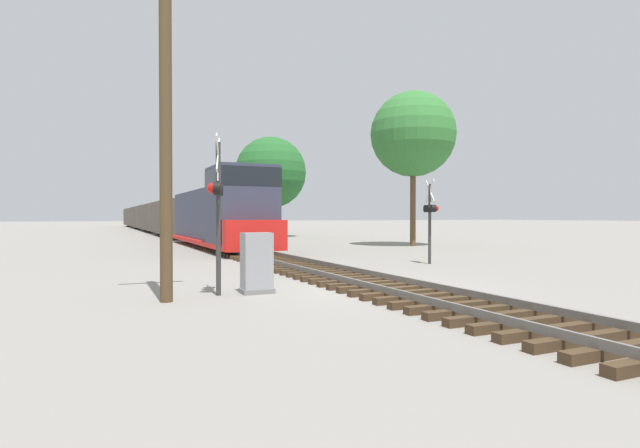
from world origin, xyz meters
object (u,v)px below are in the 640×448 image
freight_train (156,217)px  crossing_signal_far (431,212)px  tree_far_right (413,134)px  relay_cabinet (257,263)px  utility_pole (165,87)px  tree_mid_background (271,172)px  crossing_signal_near (217,197)px  tree_deep_background (269,190)px

freight_train → crossing_signal_far: 47.15m
crossing_signal_far → tree_far_right: 13.32m
relay_cabinet → tree_far_right: 22.30m
utility_pole → relay_cabinet: bearing=10.1°
tree_far_right → freight_train: bearing=108.4°
freight_train → tree_mid_background: (8.30, -18.86, 4.22)m
freight_train → crossing_signal_near: (-4.12, -51.27, 0.59)m
tree_far_right → tree_mid_background: size_ratio=1.07×
tree_mid_background → crossing_signal_near: bearing=-111.0°
freight_train → tree_deep_background: bearing=-21.1°
tree_deep_background → utility_pole: bearing=-111.2°
crossing_signal_near → tree_far_right: size_ratio=0.39×
crossing_signal_far → tree_deep_background: tree_deep_background is taller
freight_train → crossing_signal_far: freight_train is taller
relay_cabinet → tree_deep_background: (15.91, 46.39, 4.39)m
relay_cabinet → tree_mid_background: bearing=70.6°
freight_train → relay_cabinet: (-3.13, -51.32, -1.07)m
tree_deep_background → tree_mid_background: bearing=-107.8°
utility_pole → tree_far_right: 23.37m
freight_train → crossing_signal_near: bearing=-94.6°
relay_cabinet → tree_deep_background: bearing=71.1°
utility_pole → tree_deep_background: bearing=68.8°
crossing_signal_near → tree_deep_background: bearing=177.4°
relay_cabinet → utility_pole: (-2.25, -0.40, 4.08)m
crossing_signal_far → tree_mid_background: 28.35m
utility_pole → tree_deep_background: (18.15, 46.79, 0.31)m
tree_mid_background → utility_pole: bearing=-112.6°
crossing_signal_near → tree_deep_background: tree_deep_background is taller
relay_cabinet → tree_far_right: (15.20, 14.96, 6.51)m
crossing_signal_far → tree_mid_background: size_ratio=0.36×
crossing_signal_far → tree_deep_background: (7.17, 41.88, 3.04)m
freight_train → relay_cabinet: size_ratio=56.23×
freight_train → crossing_signal_far: size_ratio=25.07×
tree_far_right → utility_pole: bearing=-138.6°
crossing_signal_far → relay_cabinet: 9.92m
tree_mid_background → relay_cabinet: bearing=-109.4°
crossing_signal_near → freight_train: bearing=-167.1°
crossing_signal_near → relay_cabinet: bearing=104.9°
tree_deep_background → crossing_signal_near: bearing=-110.0°
tree_mid_background → crossing_signal_far: bearing=-95.5°
utility_pole → tree_far_right: (17.45, 15.36, 2.42)m
freight_train → crossing_signal_near: size_ratio=21.91×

